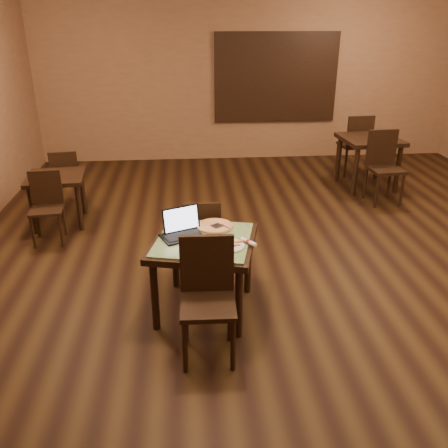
{
  "coord_description": "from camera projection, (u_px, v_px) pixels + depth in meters",
  "views": [
    {
      "loc": [
        -1.26,
        -4.23,
        2.66
      ],
      "look_at": [
        -0.92,
        -0.18,
        0.85
      ],
      "focal_mm": 38.0,
      "sensor_mm": 36.0,
      "label": 1
    }
  ],
  "objects": [
    {
      "name": "mural",
      "position": [
        276.0,
        78.0,
        8.96
      ],
      "size": [
        2.34,
        0.05,
        1.64
      ],
      "color": "#22547E",
      "rests_on": "wall_back"
    },
    {
      "name": "other_table_b",
      "position": [
        56.0,
        184.0,
        6.36
      ],
      "size": [
        0.8,
        0.8,
        0.69
      ],
      "rotation": [
        0.0,
        0.0,
        0.1
      ],
      "color": "black",
      "rests_on": "ground"
    },
    {
      "name": "plate",
      "position": [
        229.0,
        246.0,
        4.21
      ],
      "size": [
        0.28,
        0.28,
        0.02
      ],
      "primitive_type": "cylinder",
      "color": "white",
      "rests_on": "tiled_table"
    },
    {
      "name": "ground",
      "position": [
        309.0,
        287.0,
        5.03
      ],
      "size": [
        10.0,
        10.0,
        0.0
      ],
      "primitive_type": "plane",
      "color": "black",
      "rests_on": "ground"
    },
    {
      "name": "tiled_table",
      "position": [
        204.0,
        249.0,
        4.4
      ],
      "size": [
        1.11,
        1.11,
        0.76
      ],
      "rotation": [
        0.0,
        0.0,
        -0.23
      ],
      "color": "black",
      "rests_on": "ground"
    },
    {
      "name": "laptop",
      "position": [
        182.0,
        228.0,
        4.42
      ],
      "size": [
        0.44,
        0.41,
        0.25
      ],
      "rotation": [
        0.0,
        0.0,
        0.4
      ],
      "color": "black",
      "rests_on": "tiled_table"
    },
    {
      "name": "pizza_whole",
      "position": [
        215.0,
        226.0,
        4.58
      ],
      "size": [
        0.35,
        0.35,
        0.02
      ],
      "color": "beige",
      "rests_on": "pizza_pan"
    },
    {
      "name": "other_table_a",
      "position": [
        369.0,
        146.0,
        7.69
      ],
      "size": [
        0.95,
        0.95,
        0.83
      ],
      "rotation": [
        0.0,
        0.0,
        0.07
      ],
      "color": "black",
      "rests_on": "ground"
    },
    {
      "name": "chair_main_near",
      "position": [
        208.0,
        291.0,
        3.88
      ],
      "size": [
        0.46,
        0.46,
        1.03
      ],
      "rotation": [
        0.0,
        0.0,
        -0.03
      ],
      "color": "black",
      "rests_on": "ground"
    },
    {
      "name": "napkin_roll",
      "position": [
        249.0,
        242.0,
        4.26
      ],
      "size": [
        0.14,
        0.17,
        0.04
      ],
      "rotation": [
        0.0,
        0.0,
        0.66
      ],
      "color": "white",
      "rests_on": "tiled_table"
    },
    {
      "name": "other_table_b_chair_far",
      "position": [
        66.0,
        176.0,
        6.86
      ],
      "size": [
        0.42,
        0.42,
        0.89
      ],
      "rotation": [
        0.0,
        0.0,
        3.24
      ],
      "color": "black",
      "rests_on": "ground"
    },
    {
      "name": "other_table_a_chair_near",
      "position": [
        383.0,
        162.0,
        7.15
      ],
      "size": [
        0.5,
        0.5,
        1.08
      ],
      "rotation": [
        0.0,
        0.0,
        0.07
      ],
      "color": "black",
      "rests_on": "ground"
    },
    {
      "name": "chair_main_far",
      "position": [
        202.0,
        235.0,
        5.03
      ],
      "size": [
        0.4,
        0.4,
        0.91
      ],
      "rotation": [
        0.0,
        0.0,
        3.16
      ],
      "color": "black",
      "rests_on": "ground"
    },
    {
      "name": "other_table_a_chair_far",
      "position": [
        356.0,
        142.0,
        8.29
      ],
      "size": [
        0.5,
        0.5,
        1.08
      ],
      "rotation": [
        0.0,
        0.0,
        3.21
      ],
      "color": "black",
      "rests_on": "ground"
    },
    {
      "name": "spatula",
      "position": [
        217.0,
        226.0,
        4.56
      ],
      "size": [
        0.22,
        0.26,
        0.01
      ],
      "primitive_type": "cube",
      "rotation": [
        0.0,
        0.0,
        0.57
      ],
      "color": "silver",
      "rests_on": "pizza_whole"
    },
    {
      "name": "other_table_b_chair_near",
      "position": [
        47.0,
        203.0,
        5.91
      ],
      "size": [
        0.42,
        0.42,
        0.89
      ],
      "rotation": [
        0.0,
        0.0,
        0.1
      ],
      "color": "black",
      "rests_on": "ground"
    },
    {
      "name": "pizza_slice",
      "position": [
        229.0,
        244.0,
        4.21
      ],
      "size": [
        0.26,
        0.26,
        0.02
      ],
      "primitive_type": null,
      "rotation": [
        0.0,
        0.0,
        0.31
      ],
      "color": "beige",
      "rests_on": "plate"
    },
    {
      "name": "pizza_pan",
      "position": [
        215.0,
        227.0,
        4.59
      ],
      "size": [
        0.34,
        0.34,
        0.01
      ],
      "primitive_type": "cylinder",
      "color": "silver",
      "rests_on": "tiled_table"
    },
    {
      "name": "wall_back",
      "position": [
        249.0,
        81.0,
        8.97
      ],
      "size": [
        8.0,
        0.02,
        3.0
      ],
      "primitive_type": "cube",
      "color": "#946A4B",
      "rests_on": "ground"
    }
  ]
}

